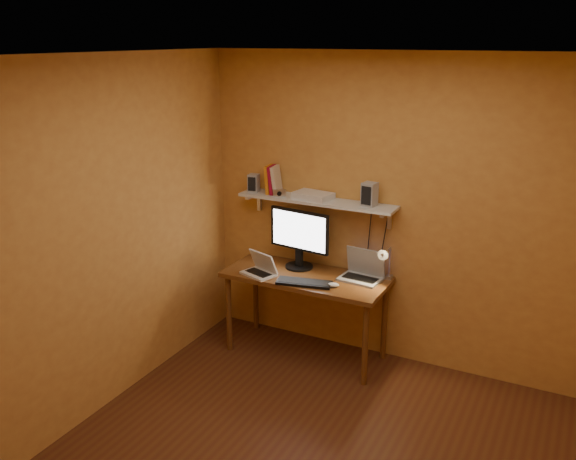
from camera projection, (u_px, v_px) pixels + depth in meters
The scene contains 14 objects.
room at pixel (317, 280), 3.66m from camera, with size 3.44×3.24×2.64m.
desk at pixel (306, 284), 5.23m from camera, with size 1.40×0.60×0.75m.
wall_shelf at pixel (316, 201), 5.19m from camera, with size 1.40×0.25×0.21m.
monitor at pixel (299, 236), 5.29m from camera, with size 0.58×0.27×0.52m.
laptop at pixel (363, 271), 5.11m from camera, with size 0.36×0.28×0.26m.
netbook at pixel (261, 268), 5.21m from camera, with size 0.33×0.28×0.20m.
keyboard at pixel (304, 283), 5.01m from camera, with size 0.45×0.15×0.02m, color black.
mouse at pixel (333, 285), 4.96m from camera, with size 0.10×0.06×0.03m, color silver.
desk_lamp at pixel (386, 260), 4.97m from camera, with size 0.09×0.23×0.38m.
speaker_left at pixel (254, 183), 5.41m from camera, with size 0.09×0.09×0.16m, color #919399.
speaker_right at pixel (369, 194), 4.95m from camera, with size 0.11×0.11×0.19m, color #919399.
books at pixel (273, 180), 5.34m from camera, with size 0.15×0.18×0.25m.
shelf_camera at pixel (280, 193), 5.25m from camera, with size 0.11×0.07×0.06m.
router at pixel (313, 196), 5.19m from camera, with size 0.32×0.21×0.05m, color silver.
Camera 1 is at (1.38, -3.11, 2.70)m, focal length 38.00 mm.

